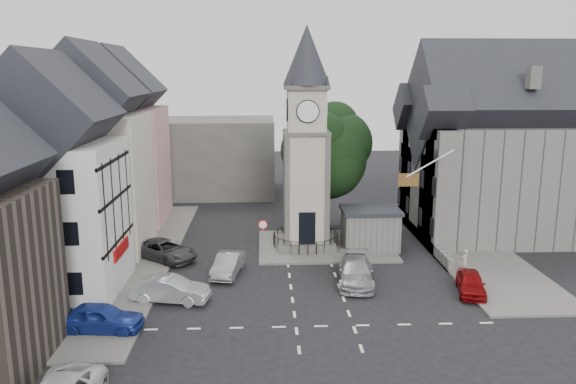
{
  "coord_description": "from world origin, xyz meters",
  "views": [
    {
      "loc": [
        -3.12,
        -32.54,
        13.05
      ],
      "look_at": [
        -1.45,
        5.0,
        4.93
      ],
      "focal_mm": 35.0,
      "sensor_mm": 36.0,
      "label": 1
    }
  ],
  "objects_px": {
    "stone_shelter": "(370,228)",
    "car_east_red": "(471,283)",
    "clock_tower": "(306,140)",
    "car_west_blue": "(100,318)",
    "pedestrian": "(465,261)"
  },
  "relations": [
    {
      "from": "car_east_red",
      "to": "pedestrian",
      "type": "xyz_separation_m",
      "value": [
        0.85,
        3.47,
        0.14
      ]
    },
    {
      "from": "clock_tower",
      "to": "stone_shelter",
      "type": "bearing_deg",
      "value": -5.84
    },
    {
      "from": "stone_shelter",
      "to": "car_east_red",
      "type": "distance_m",
      "value": 10.03
    },
    {
      "from": "stone_shelter",
      "to": "car_west_blue",
      "type": "xyz_separation_m",
      "value": [
        -16.3,
        -13.07,
        -0.8
      ]
    },
    {
      "from": "clock_tower",
      "to": "car_west_blue",
      "type": "bearing_deg",
      "value": -130.31
    },
    {
      "from": "clock_tower",
      "to": "car_east_red",
      "type": "bearing_deg",
      "value": -45.78
    },
    {
      "from": "stone_shelter",
      "to": "car_west_blue",
      "type": "distance_m",
      "value": 20.91
    },
    {
      "from": "car_east_red",
      "to": "pedestrian",
      "type": "bearing_deg",
      "value": 89.87
    },
    {
      "from": "pedestrian",
      "to": "stone_shelter",
      "type": "bearing_deg",
      "value": -79.57
    },
    {
      "from": "clock_tower",
      "to": "stone_shelter",
      "type": "distance_m",
      "value": 8.15
    },
    {
      "from": "car_west_blue",
      "to": "car_east_red",
      "type": "distance_m",
      "value": 21.11
    },
    {
      "from": "clock_tower",
      "to": "pedestrian",
      "type": "xyz_separation_m",
      "value": [
        10.05,
        -5.99,
        -7.33
      ]
    },
    {
      "from": "clock_tower",
      "to": "pedestrian",
      "type": "relative_size",
      "value": 10.26
    },
    {
      "from": "stone_shelter",
      "to": "car_west_blue",
      "type": "height_order",
      "value": "stone_shelter"
    },
    {
      "from": "stone_shelter",
      "to": "pedestrian",
      "type": "bearing_deg",
      "value": -46.32
    }
  ]
}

